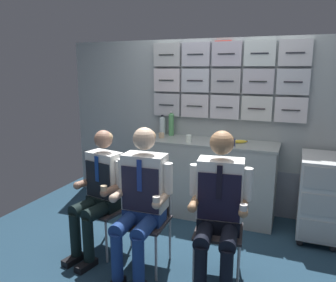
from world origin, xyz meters
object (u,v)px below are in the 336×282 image
Objects in this scene: folding_chair_left at (111,197)px; crew_member_near_trolley at (219,202)px; snack_banana at (240,142)px; folding_chair_center at (149,209)px; crew_member_center at (141,194)px; crew_member_left at (99,188)px; coffee_cup_spare at (189,138)px; folding_chair_near_trolley at (220,217)px; service_trolley at (319,195)px; water_bottle_clear at (162,125)px.

crew_member_near_trolley reaches higher than folding_chair_left.
folding_chair_center is at bearing -116.52° from snack_banana.
snack_banana is at bearing 66.36° from crew_member_center.
folding_chair_center is 0.65× the size of crew_member_near_trolley.
crew_member_left is at bearing 177.96° from crew_member_near_trolley.
folding_chair_left is 0.22m from crew_member_left.
coffee_cup_spare is at bearing -165.77° from snack_banana.
crew_member_near_trolley is (1.15, -0.20, 0.20)m from folding_chair_left.
folding_chair_near_trolley is 1.27m from coffee_cup_spare.
service_trolley is 1.84m from folding_chair_center.
crew_member_left is at bearing -101.49° from folding_chair_left.
crew_member_center is 1.00× the size of crew_member_near_trolley.
water_bottle_clear is 3.15× the size of coffee_cup_spare.
crew_member_left is 1.47m from water_bottle_clear.
crew_member_near_trolley is 7.57× the size of snack_banana.
coffee_cup_spare is (0.03, 1.08, 0.46)m from folding_chair_center.
snack_banana is (0.61, 1.22, 0.44)m from folding_chair_center.
folding_chair_left is at bearing -117.69° from coffee_cup_spare.
coffee_cup_spare reaches higher than folding_chair_near_trolley.
coffee_cup_spare is (0.46, -0.30, -0.08)m from water_bottle_clear.
coffee_cup_spare is at bearing 62.31° from folding_chair_left.
water_bottle_clear is 0.55m from coffee_cup_spare.
coffee_cup_spare is at bearing -32.78° from water_bottle_clear.
service_trolley is at bearing 0.35° from coffee_cup_spare.
coffee_cup_spare is 0.60m from snack_banana.
service_trolley is 0.69× the size of crew_member_near_trolley.
folding_chair_center is 0.65× the size of crew_member_center.
snack_banana is at bearing 63.48° from folding_chair_center.
service_trolley is 1.01m from snack_banana.
crew_member_near_trolley is 1.86m from water_bottle_clear.
crew_member_left is 14.79× the size of coffee_cup_spare.
crew_member_left is (-0.03, -0.16, 0.15)m from folding_chair_left.
crew_member_left is at bearing 167.07° from crew_member_center.
water_bottle_clear is at bearing 147.22° from coffee_cup_spare.
crew_member_left is 0.53m from folding_chair_center.
coffee_cup_spare is (0.02, 1.23, 0.26)m from crew_member_center.
folding_chair_center is at bearing 173.04° from crew_member_near_trolley.
crew_member_center reaches higher than coffee_cup_spare.
crew_member_near_trolley is 1.33m from snack_banana.
folding_chair_left and folding_chair_near_trolley have the same top height.
folding_chair_center is 1.00× the size of folding_chair_near_trolley.
crew_member_left is at bearing -150.58° from service_trolley.
crew_member_near_trolley is 15.79× the size of coffee_cup_spare.
crew_member_near_trolley is (0.67, 0.08, 0.00)m from crew_member_center.
crew_member_center is at bearing -173.58° from crew_member_near_trolley.
folding_chair_near_trolley is 3.24× the size of water_bottle_clear.
coffee_cup_spare is at bearing -179.65° from service_trolley.
water_bottle_clear is 1.06m from snack_banana.
coffee_cup_spare reaches higher than snack_banana.
water_bottle_clear reaches higher than folding_chair_near_trolley.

